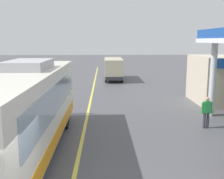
% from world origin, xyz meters
% --- Properties ---
extents(ground, '(120.00, 120.00, 0.00)m').
position_xyz_m(ground, '(0.00, 20.00, 0.00)').
color(ground, '#4C4C51').
extents(lane_divider_stripe, '(0.16, 50.00, 0.01)m').
position_xyz_m(lane_divider_stripe, '(0.00, 15.00, 0.00)').
color(lane_divider_stripe, '#D8CC4C').
rests_on(lane_divider_stripe, ground).
extents(coach_bus_main, '(2.60, 11.04, 3.69)m').
position_xyz_m(coach_bus_main, '(-2.09, 4.32, 1.72)').
color(coach_bus_main, silver).
rests_on(coach_bus_main, ground).
extents(minibus_opposing_lane, '(2.04, 6.13, 2.44)m').
position_xyz_m(minibus_opposing_lane, '(2.13, 25.23, 1.47)').
color(minibus_opposing_lane, '#BFB799').
rests_on(minibus_opposing_lane, ground).
extents(pedestrian_by_shop, '(0.55, 0.22, 1.66)m').
position_xyz_m(pedestrian_by_shop, '(6.30, 7.44, 0.93)').
color(pedestrian_by_shop, '#33333F').
rests_on(pedestrian_by_shop, ground).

